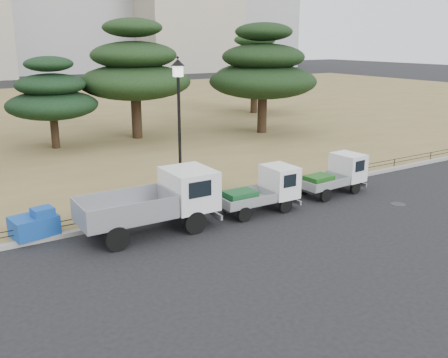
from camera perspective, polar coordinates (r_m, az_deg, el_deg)
ground at (r=18.35m, az=3.35°, el=-5.35°), size 220.00×220.00×0.00m
lawn at (r=46.06m, az=-19.47°, el=6.73°), size 120.00×56.00×0.15m
curb at (r=20.36m, az=-0.90°, el=-2.92°), size 120.00×0.25×0.16m
truck_large at (r=17.57m, az=-7.74°, el=-2.40°), size 4.84×2.00×2.10m
truck_kei_front at (r=19.63m, az=4.48°, el=-1.28°), size 3.30×1.47×1.73m
truck_kei_rear at (r=22.42m, az=12.62°, el=0.48°), size 3.28×1.57×1.67m
street_lamp at (r=19.02m, az=-5.17°, el=7.91°), size 0.51×0.51×5.73m
pipe_fence at (r=20.37m, az=-1.13°, el=-1.84°), size 38.00×0.04×0.40m
tarp_pile at (r=18.14m, az=-20.80°, el=-4.85°), size 1.60×1.28×0.97m
manhole at (r=21.84m, az=19.28°, el=-2.73°), size 0.60×0.60×0.01m
pine_center_left at (r=31.75m, az=-19.11°, el=8.97°), size 5.38×5.38×5.47m
pine_center_right at (r=33.67m, az=-10.21°, el=12.17°), size 7.29×7.29×7.73m
pine_east_near at (r=35.26m, az=4.48°, el=12.29°), size 7.44×7.44×7.52m
pine_east_far at (r=44.98m, az=3.50°, el=12.60°), size 6.87×6.87×6.90m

